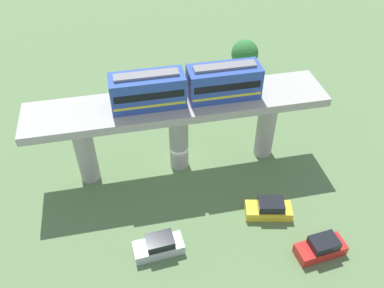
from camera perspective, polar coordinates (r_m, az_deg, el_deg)
The scene contains 7 objects.
ground_plane at distance 42.44m, azimuth -1.78°, elevation -2.85°, with size 120.00×120.00×0.00m, color #5B7A4C.
viaduct at distance 38.44m, azimuth -1.96°, elevation 3.60°, with size 5.20×28.00×8.09m.
train at distance 36.47m, azimuth -0.81°, elevation 8.18°, with size 2.64×13.55×3.24m.
parked_car_yellow at distance 38.05m, azimuth 10.81°, elevation -9.02°, with size 2.66×4.49×1.76m.
parked_car_red at distance 36.60m, azimuth 17.77°, elevation -13.74°, with size 2.23×4.37×1.76m.
parked_car_silver at distance 35.15m, azimuth -4.68°, elevation -14.15°, with size 2.11×4.32×1.76m.
tree_near_viaduct at distance 54.05m, azimuth 7.46°, elevation 12.57°, with size 3.51×3.51×5.52m.
Camera 1 is at (29.88, -4.86, 29.74)m, focal length 37.79 mm.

